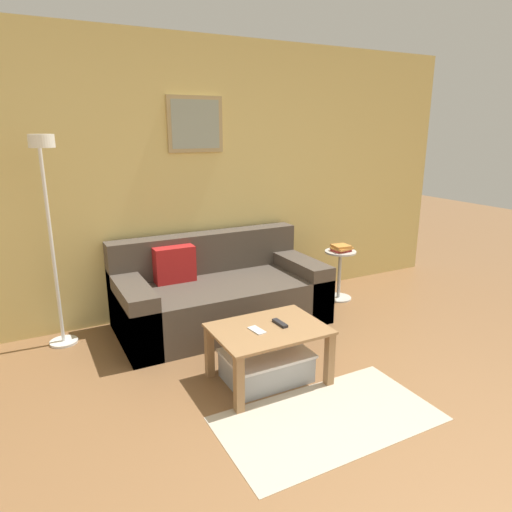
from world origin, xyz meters
TOP-DOWN VIEW (x-y plane):
  - ground_plane at (0.00, 0.00)m, footprint 16.00×16.00m
  - wall_back at (-0.00, 3.02)m, footprint 5.60×0.09m
  - area_rug at (-0.14, 0.88)m, footprint 1.37×0.74m
  - couch at (-0.16, 2.54)m, footprint 1.85×0.92m
  - coffee_table at (-0.25, 1.45)m, footprint 0.78×0.57m
  - storage_bin at (-0.26, 1.47)m, footprint 0.60×0.43m
  - floor_lamp at (-1.49, 2.58)m, footprint 0.23×0.54m
  - side_table at (1.20, 2.53)m, footprint 0.32×0.32m
  - book_stack at (1.20, 2.52)m, footprint 0.21×0.19m
  - remote_control at (-0.16, 1.46)m, footprint 0.05×0.15m
  - cell_phone at (-0.35, 1.45)m, footprint 0.08×0.15m

SIDE VIEW (x-z plane):
  - ground_plane at x=0.00m, z-range 0.00..0.00m
  - area_rug at x=-0.14m, z-range 0.00..0.01m
  - storage_bin at x=-0.26m, z-range 0.00..0.21m
  - couch at x=-0.16m, z-range -0.12..0.67m
  - side_table at x=1.20m, z-range 0.05..0.57m
  - coffee_table at x=-0.25m, z-range 0.12..0.53m
  - cell_phone at x=-0.35m, z-range 0.41..0.42m
  - remote_control at x=-0.16m, z-range 0.41..0.43m
  - book_stack at x=1.20m, z-range 0.52..0.59m
  - floor_lamp at x=-1.49m, z-range 0.28..1.99m
  - wall_back at x=0.00m, z-range 0.00..2.55m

